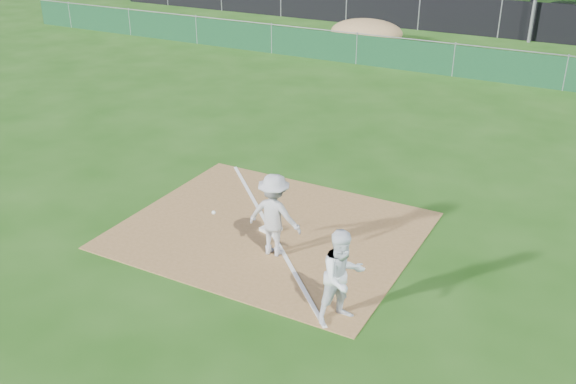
# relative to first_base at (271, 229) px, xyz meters

# --- Properties ---
(ground) EXTENTS (90.00, 90.00, 0.00)m
(ground) POSITION_rel_first_base_xyz_m (-0.03, 9.02, -0.06)
(ground) COLOR #1C4A0F
(ground) RESTS_ON ground
(infield_dirt) EXTENTS (6.00, 5.00, 0.02)m
(infield_dirt) POSITION_rel_first_base_xyz_m (-0.03, 0.02, -0.05)
(infield_dirt) COLOR olive
(infield_dirt) RESTS_ON ground
(foul_line) EXTENTS (5.01, 5.01, 0.01)m
(foul_line) POSITION_rel_first_base_xyz_m (-0.03, 0.02, -0.03)
(foul_line) COLOR white
(foul_line) RESTS_ON infield_dirt
(green_fence) EXTENTS (44.00, 0.05, 1.20)m
(green_fence) POSITION_rel_first_base_xyz_m (-0.03, 14.02, 0.54)
(green_fence) COLOR #103B1F
(green_fence) RESTS_ON ground
(dirt_mound) EXTENTS (3.38, 2.60, 1.17)m
(dirt_mound) POSITION_rel_first_base_xyz_m (-5.03, 17.52, 0.53)
(dirt_mound) COLOR #9A794A
(dirt_mound) RESTS_ON ground
(black_fence) EXTENTS (46.00, 0.04, 1.80)m
(black_fence) POSITION_rel_first_base_xyz_m (-0.03, 22.02, 0.84)
(black_fence) COLOR black
(black_fence) RESTS_ON ground
(parking_lot) EXTENTS (46.00, 9.00, 0.01)m
(parking_lot) POSITION_rel_first_base_xyz_m (-0.03, 27.02, -0.05)
(parking_lot) COLOR black
(parking_lot) RESTS_ON ground
(first_base) EXTENTS (0.43, 0.43, 0.07)m
(first_base) POSITION_rel_first_base_xyz_m (0.00, 0.00, 0.00)
(first_base) COLOR white
(first_base) RESTS_ON infield_dirt
(play_at_first) EXTENTS (1.76, 0.75, 1.68)m
(play_at_first) POSITION_rel_first_base_xyz_m (0.52, -0.75, 0.80)
(play_at_first) COLOR silver
(play_at_first) RESTS_ON infield_dirt
(runner) EXTENTS (0.99, 1.03, 1.68)m
(runner) POSITION_rel_first_base_xyz_m (2.55, -2.08, 0.78)
(runner) COLOR white
(runner) RESTS_ON ground
(car_mid) EXTENTS (4.45, 2.60, 1.39)m
(car_mid) POSITION_rel_first_base_xyz_m (-1.77, 26.13, 0.65)
(car_mid) COLOR black
(car_mid) RESTS_ON parking_lot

